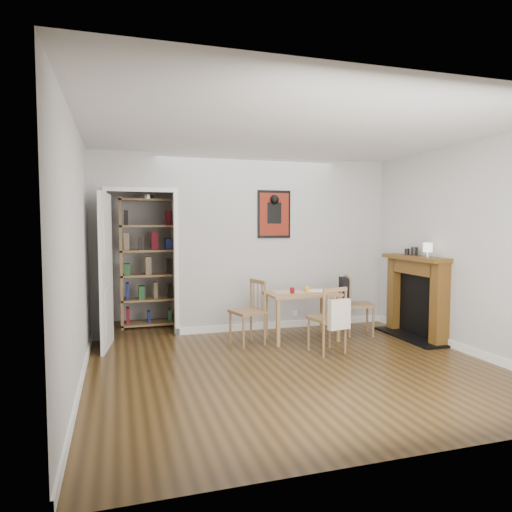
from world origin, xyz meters
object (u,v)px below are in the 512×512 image
object	(u,v)px
orange_fruit	(307,289)
red_glass	(292,290)
chair_front	(327,319)
mantel_lamp	(428,248)
chair_left	(247,312)
chair_right	(358,304)
fireplace	(417,294)
ceramic_jar_b	(407,252)
ceramic_jar_a	(414,251)
bookshelf	(148,263)
dining_table	(301,298)
notebook	(316,290)

from	to	relation	value
orange_fruit	red_glass	bearing A→B (deg)	-158.12
chair_front	mantel_lamp	distance (m)	1.70
chair_left	chair_right	world-z (taller)	same
fireplace	ceramic_jar_b	xyz separation A→B (m)	(-0.00, 0.24, 0.59)
chair_front	fireplace	size ratio (longest dim) A/B	0.67
ceramic_jar_a	ceramic_jar_b	xyz separation A→B (m)	(-0.01, 0.15, -0.01)
chair_left	bookshelf	size ratio (longest dim) A/B	0.43
fireplace	mantel_lamp	world-z (taller)	mantel_lamp
orange_fruit	mantel_lamp	bearing A→B (deg)	-26.53
bookshelf	mantel_lamp	distance (m)	4.12
fireplace	bookshelf	bearing A→B (deg)	152.86
bookshelf	chair_right	bearing A→B (deg)	-27.33
fireplace	orange_fruit	bearing A→B (deg)	165.11
dining_table	chair_left	bearing A→B (deg)	-178.38
chair_right	ceramic_jar_b	xyz separation A→B (m)	(0.73, -0.12, 0.76)
chair_front	red_glass	world-z (taller)	chair_front
fireplace	notebook	world-z (taller)	fireplace
mantel_lamp	chair_front	bearing A→B (deg)	-178.64
chair_front	ceramic_jar_b	xyz separation A→B (m)	(1.55, 0.59, 0.78)
ceramic_jar_b	red_glass	bearing A→B (deg)	178.44
bookshelf	ceramic_jar_b	xyz separation A→B (m)	(3.58, -1.59, 0.21)
fireplace	chair_left	bearing A→B (deg)	172.38
orange_fruit	mantel_lamp	xyz separation A→B (m)	(1.43, -0.71, 0.58)
orange_fruit	dining_table	bearing A→B (deg)	-152.91
notebook	ceramic_jar_b	xyz separation A→B (m)	(1.37, -0.16, 0.53)
red_glass	ceramic_jar_a	bearing A→B (deg)	-6.37
dining_table	chair_left	size ratio (longest dim) A/B	1.13
dining_table	mantel_lamp	world-z (taller)	mantel_lamp
ceramic_jar_b	ceramic_jar_a	bearing A→B (deg)	-85.06
bookshelf	mantel_lamp	xyz separation A→B (m)	(3.51, -2.15, 0.29)
notebook	fireplace	bearing A→B (deg)	-16.45
notebook	dining_table	bearing A→B (deg)	-165.38
chair_right	ceramic_jar_b	world-z (taller)	ceramic_jar_b
chair_front	mantel_lamp	xyz separation A→B (m)	(1.47, 0.03, 0.85)
ceramic_jar_b	bookshelf	bearing A→B (deg)	156.02
chair_right	mantel_lamp	distance (m)	1.26
chair_right	ceramic_jar_a	bearing A→B (deg)	-19.94
red_glass	ceramic_jar_b	distance (m)	1.84
mantel_lamp	ceramic_jar_a	size ratio (longest dim) A/B	1.68
chair_right	notebook	world-z (taller)	chair_right
bookshelf	ceramic_jar_a	world-z (taller)	bookshelf
chair_right	bookshelf	xyz separation A→B (m)	(-2.85, 1.47, 0.55)
fireplace	chair_right	bearing A→B (deg)	153.65
red_glass	ceramic_jar_a	distance (m)	1.86
chair_front	mantel_lamp	world-z (taller)	mantel_lamp
bookshelf	orange_fruit	xyz separation A→B (m)	(2.08, -1.44, -0.29)
ceramic_jar_a	dining_table	bearing A→B (deg)	171.26
chair_left	mantel_lamp	distance (m)	2.55
notebook	mantel_lamp	world-z (taller)	mantel_lamp
chair_front	notebook	size ratio (longest dim) A/B	3.03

